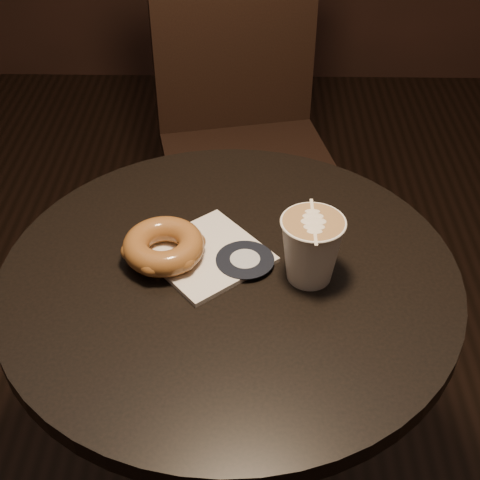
# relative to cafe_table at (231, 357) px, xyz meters

# --- Properties ---
(cafe_table) EXTENTS (0.70, 0.70, 0.75)m
(cafe_table) POSITION_rel_cafe_table_xyz_m (0.00, 0.00, 0.00)
(cafe_table) COLOR black
(cafe_table) RESTS_ON ground
(chair) EXTENTS (0.51, 0.51, 1.07)m
(chair) POSITION_rel_cafe_table_xyz_m (0.00, 0.81, 0.05)
(chair) COLOR black
(chair) RESTS_ON ground
(pastry_bag) EXTENTS (0.23, 0.23, 0.01)m
(pastry_bag) POSITION_rel_cafe_table_xyz_m (-0.04, 0.03, 0.20)
(pastry_bag) COLOR silver
(pastry_bag) RESTS_ON cafe_table
(doughnut) EXTENTS (0.13, 0.13, 0.04)m
(doughnut) POSITION_rel_cafe_table_xyz_m (-0.10, 0.02, 0.23)
(doughnut) COLOR brown
(doughnut) RESTS_ON pastry_bag
(latte_cup) EXTENTS (0.09, 0.09, 0.10)m
(latte_cup) POSITION_rel_cafe_table_xyz_m (0.12, -0.01, 0.25)
(latte_cup) COLOR silver
(latte_cup) RESTS_ON cafe_table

